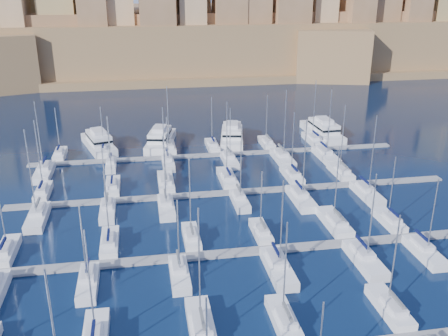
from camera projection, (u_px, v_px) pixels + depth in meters
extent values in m
plane|color=black|center=(248.00, 216.00, 85.43)|extent=(600.00, 600.00, 0.00)
cube|color=slate|center=(265.00, 250.00, 74.30)|extent=(84.00, 2.00, 0.40)
cube|color=slate|center=(236.00, 192.00, 94.58)|extent=(84.00, 2.00, 0.40)
cube|color=slate|center=(218.00, 155.00, 114.86)|extent=(84.00, 2.00, 0.40)
cylinder|color=#9EA0A8|center=(90.00, 283.00, 53.22)|extent=(0.18, 0.18, 12.63)
cube|color=#080E36|center=(93.00, 331.00, 53.27)|extent=(0.35, 3.66, 0.35)
cube|color=silver|center=(201.00, 327.00, 57.39)|extent=(2.87, 9.57, 1.68)
cube|color=silver|center=(202.00, 323.00, 56.09)|extent=(2.01, 4.30, 0.70)
cylinder|color=#9EA0A8|center=(199.00, 266.00, 55.05)|extent=(0.18, 0.18, 14.02)
cube|color=#595B60|center=(202.00, 318.00, 55.27)|extent=(0.35, 3.83, 0.35)
cube|color=silver|center=(284.00, 321.00, 58.41)|extent=(2.53, 8.44, 1.62)
cube|color=silver|center=(286.00, 317.00, 57.22)|extent=(1.77, 3.80, 0.70)
cylinder|color=#9EA0A8|center=(285.00, 269.00, 56.42)|extent=(0.18, 0.18, 11.87)
cube|color=#595B60|center=(287.00, 312.00, 56.46)|extent=(0.35, 3.38, 0.35)
cube|color=silver|center=(389.00, 309.00, 60.60)|extent=(2.58, 8.60, 1.63)
cube|color=silver|center=(394.00, 305.00, 59.39)|extent=(1.81, 3.87, 0.70)
cylinder|color=#9EA0A8|center=(394.00, 259.00, 58.65)|extent=(0.18, 0.18, 11.59)
cube|color=#595B60|center=(397.00, 299.00, 58.62)|extent=(0.35, 3.44, 0.35)
cube|color=silver|center=(7.00, 252.00, 73.09)|extent=(2.56, 8.53, 1.63)
cube|color=silver|center=(4.00, 248.00, 71.89)|extent=(1.79, 3.84, 0.70)
cylinder|color=#9EA0A8|center=(0.00, 207.00, 70.94)|extent=(0.18, 0.18, 12.73)
cube|color=#080E36|center=(3.00, 243.00, 71.13)|extent=(0.35, 3.41, 0.35)
cube|color=silver|center=(110.00, 244.00, 75.51)|extent=(2.61, 8.71, 1.64)
cube|color=silver|center=(109.00, 240.00, 74.29)|extent=(1.83, 3.92, 0.70)
cylinder|color=#9EA0A8|center=(107.00, 205.00, 73.71)|extent=(0.18, 0.18, 10.80)
cube|color=#080E36|center=(108.00, 235.00, 73.52)|extent=(0.35, 3.48, 0.35)
cube|color=silver|center=(191.00, 238.00, 77.19)|extent=(2.43, 8.09, 1.60)
cube|color=silver|center=(192.00, 234.00, 76.04)|extent=(1.70, 3.64, 0.70)
cylinder|color=#9EA0A8|center=(190.00, 195.00, 75.08)|extent=(0.18, 0.18, 12.42)
cube|color=#595B60|center=(192.00, 229.00, 75.29)|extent=(0.35, 3.24, 0.35)
cube|color=silver|center=(261.00, 233.00, 78.78)|extent=(2.32, 7.75, 1.59)
cube|color=silver|center=(262.00, 229.00, 77.66)|extent=(1.63, 3.49, 0.70)
cylinder|color=#9EA0A8|center=(261.00, 200.00, 77.18)|extent=(0.18, 0.18, 9.46)
cube|color=#595B60|center=(263.00, 224.00, 76.93)|extent=(0.35, 3.10, 0.35)
cube|color=silver|center=(334.00, 223.00, 81.76)|extent=(2.97, 9.90, 1.70)
cube|color=silver|center=(337.00, 219.00, 80.42)|extent=(2.08, 4.46, 0.70)
cylinder|color=#9EA0A8|center=(337.00, 183.00, 79.74)|extent=(0.18, 0.18, 12.30)
cube|color=#595B60|center=(339.00, 215.00, 79.60)|extent=(0.35, 3.96, 0.35)
cube|color=silver|center=(389.00, 221.00, 82.46)|extent=(2.47, 8.23, 1.61)
cube|color=silver|center=(392.00, 217.00, 81.29)|extent=(1.73, 3.70, 0.70)
cylinder|color=#9EA0A8|center=(392.00, 187.00, 80.72)|extent=(0.18, 0.18, 10.37)
cube|color=#080E36|center=(394.00, 213.00, 80.54)|extent=(0.35, 3.29, 0.35)
cube|color=silver|center=(88.00, 284.00, 65.40)|extent=(2.53, 8.42, 1.62)
cube|color=silver|center=(88.00, 273.00, 65.77)|extent=(1.77, 3.79, 0.70)
cylinder|color=#9EA0A8|center=(83.00, 244.00, 62.82)|extent=(0.18, 0.18, 10.80)
cube|color=#080E36|center=(87.00, 265.00, 65.78)|extent=(0.35, 3.37, 0.35)
cube|color=silver|center=(180.00, 276.00, 67.34)|extent=(2.50, 8.34, 1.62)
cube|color=silver|center=(179.00, 265.00, 67.70)|extent=(1.75, 3.75, 0.70)
cylinder|color=#9EA0A8|center=(178.00, 237.00, 64.80)|extent=(0.18, 0.18, 10.59)
cube|color=#595B60|center=(178.00, 257.00, 67.72)|extent=(0.35, 3.33, 0.35)
cube|color=silver|center=(278.00, 269.00, 68.73)|extent=(2.99, 9.97, 1.70)
cube|color=silver|center=(277.00, 258.00, 69.22)|extent=(2.09, 4.49, 0.70)
cylinder|color=#9EA0A8|center=(282.00, 225.00, 65.74)|extent=(0.18, 0.18, 12.57)
cube|color=#080E36|center=(276.00, 250.00, 69.31)|extent=(0.35, 3.99, 0.35)
cube|color=silver|center=(365.00, 261.00, 70.79)|extent=(2.96, 9.86, 1.69)
cube|color=silver|center=(363.00, 250.00, 71.28)|extent=(2.07, 4.44, 0.70)
cylinder|color=#9EA0A8|center=(372.00, 217.00, 67.80)|extent=(0.18, 0.18, 12.66)
cube|color=#080E36|center=(362.00, 242.00, 71.36)|extent=(0.35, 3.94, 0.35)
cube|color=silver|center=(425.00, 253.00, 72.80)|extent=(2.64, 8.81, 1.64)
cube|color=silver|center=(423.00, 243.00, 73.20)|extent=(1.85, 3.96, 0.70)
cylinder|color=#9EA0A8|center=(433.00, 215.00, 70.14)|extent=(0.18, 0.18, 11.11)
cube|color=#080E36|center=(422.00, 236.00, 73.23)|extent=(0.35, 3.52, 0.35)
cube|color=silver|center=(43.00, 193.00, 93.54)|extent=(2.50, 8.34, 1.62)
cube|color=silver|center=(42.00, 189.00, 92.36)|extent=(1.75, 3.76, 0.70)
cylinder|color=#9EA0A8|center=(38.00, 155.00, 91.31)|extent=(0.18, 0.18, 13.16)
cube|color=#080E36|center=(41.00, 184.00, 91.61)|extent=(0.35, 3.34, 0.35)
cube|color=silver|center=(113.00, 188.00, 95.84)|extent=(2.68, 8.94, 1.65)
cube|color=silver|center=(112.00, 184.00, 94.60)|extent=(1.88, 4.03, 0.70)
cylinder|color=#9EA0A8|center=(110.00, 150.00, 93.63)|extent=(0.18, 0.18, 13.18)
cube|color=#080E36|center=(112.00, 179.00, 93.82)|extent=(0.35, 3.58, 0.35)
cube|color=silver|center=(166.00, 183.00, 97.89)|extent=(2.97, 9.90, 1.70)
cube|color=silver|center=(166.00, 179.00, 96.55)|extent=(2.08, 4.46, 0.70)
cylinder|color=#9EA0A8|center=(164.00, 144.00, 95.52)|extent=(0.18, 0.18, 14.23)
cube|color=#595B60|center=(166.00, 175.00, 95.72)|extent=(0.35, 3.96, 0.35)
cube|color=silver|center=(227.00, 179.00, 99.87)|extent=(2.99, 9.98, 1.70)
cube|color=silver|center=(228.00, 175.00, 98.52)|extent=(2.10, 4.49, 0.70)
cylinder|color=#9EA0A8|center=(227.00, 139.00, 97.40)|extent=(0.18, 0.18, 14.82)
cube|color=#080E36|center=(229.00, 171.00, 97.69)|extent=(0.35, 3.99, 0.35)
cube|color=silver|center=(292.00, 176.00, 101.61)|extent=(2.75, 9.17, 1.66)
cube|color=silver|center=(293.00, 172.00, 100.35)|extent=(1.93, 4.13, 0.70)
cylinder|color=#9EA0A8|center=(293.00, 142.00, 99.55)|extent=(0.18, 0.18, 12.36)
cube|color=#080E36|center=(294.00, 168.00, 99.55)|extent=(0.35, 3.67, 0.35)
cube|color=silver|center=(340.00, 173.00, 103.26)|extent=(2.75, 9.16, 1.66)
cube|color=silver|center=(343.00, 169.00, 102.00)|extent=(1.92, 4.12, 0.70)
cylinder|color=#9EA0A8|center=(343.00, 137.00, 101.02)|extent=(0.18, 0.18, 13.41)
cube|color=#595B60|center=(344.00, 165.00, 101.21)|extent=(0.35, 3.67, 0.35)
cube|color=silver|center=(38.00, 218.00, 83.41)|extent=(2.98, 9.92, 1.70)
cube|color=silver|center=(38.00, 209.00, 83.90)|extent=(2.08, 4.46, 0.70)
cylinder|color=#9EA0A8|center=(30.00, 174.00, 80.04)|extent=(0.18, 0.18, 14.74)
cube|color=#595B60|center=(38.00, 202.00, 83.98)|extent=(0.35, 3.97, 0.35)
cube|color=silver|center=(108.00, 212.00, 85.87)|extent=(2.56, 8.55, 1.63)
cube|color=silver|center=(107.00, 204.00, 86.24)|extent=(1.79, 3.85, 0.70)
cylinder|color=#9EA0A8|center=(104.00, 178.00, 83.16)|extent=(0.18, 0.18, 11.43)
cube|color=#595B60|center=(107.00, 197.00, 86.26)|extent=(0.35, 3.42, 0.35)
cube|color=silver|center=(166.00, 208.00, 87.17)|extent=(2.74, 9.15, 1.66)
cube|color=silver|center=(166.00, 200.00, 87.60)|extent=(1.92, 4.12, 0.70)
cylinder|color=#9EA0A8|center=(165.00, 172.00, 84.26)|extent=(0.18, 0.18, 12.40)
cube|color=#595B60|center=(165.00, 193.00, 87.65)|extent=(0.35, 3.66, 0.35)
cube|color=silver|center=(240.00, 202.00, 89.69)|extent=(2.47, 8.24, 1.61)
cube|color=silver|center=(239.00, 194.00, 90.04)|extent=(1.73, 3.71, 0.70)
cylinder|color=#9EA0A8|center=(241.00, 171.00, 87.12)|extent=(0.18, 0.18, 10.78)
cube|color=#595B60|center=(239.00, 188.00, 90.05)|extent=(0.35, 3.30, 0.35)
cube|color=silver|center=(301.00, 199.00, 90.57)|extent=(3.04, 10.14, 1.71)
cube|color=silver|center=(300.00, 191.00, 91.08)|extent=(2.13, 4.56, 0.70)
cylinder|color=#9EA0A8|center=(304.00, 159.00, 87.27)|extent=(0.18, 0.18, 14.32)
cube|color=#080E36|center=(299.00, 185.00, 91.17)|extent=(0.35, 4.05, 0.35)
cube|color=silver|center=(367.00, 194.00, 92.78)|extent=(2.93, 9.75, 1.69)
cube|color=silver|center=(365.00, 186.00, 93.26)|extent=(2.05, 4.39, 0.70)
cylinder|color=#9EA0A8|center=(373.00, 154.00, 89.49)|extent=(0.18, 0.18, 14.40)
cube|color=#080E36|center=(365.00, 180.00, 93.34)|extent=(0.35, 3.90, 0.35)
cube|color=silver|center=(60.00, 155.00, 113.75)|extent=(2.43, 8.10, 1.61)
cube|color=silver|center=(59.00, 151.00, 112.59)|extent=(1.70, 3.65, 0.70)
cylinder|color=#9EA0A8|center=(57.00, 130.00, 112.05)|extent=(0.18, 0.18, 10.09)
cube|color=#080E36|center=(58.00, 147.00, 111.85)|extent=(0.35, 3.24, 0.35)
cube|color=silver|center=(104.00, 153.00, 115.19)|extent=(2.35, 7.85, 1.59)
cube|color=silver|center=(103.00, 149.00, 114.06)|extent=(1.65, 3.53, 0.70)
cylinder|color=#9EA0A8|center=(102.00, 128.00, 113.50)|extent=(0.18, 0.18, 9.98)
cube|color=#080E36|center=(103.00, 145.00, 113.33)|extent=(0.35, 3.14, 0.35)
cube|color=silver|center=(169.00, 148.00, 118.19)|extent=(2.76, 9.20, 1.66)
cube|color=silver|center=(169.00, 145.00, 116.92)|extent=(1.93, 4.14, 0.70)
cylinder|color=#9EA0A8|center=(168.00, 116.00, 115.86)|extent=(0.18, 0.18, 13.88)
cube|color=#595B60|center=(169.00, 141.00, 116.13)|extent=(0.35, 3.68, 0.35)
cube|color=silver|center=(212.00, 146.00, 119.58)|extent=(2.60, 8.67, 1.63)
cube|color=silver|center=(213.00, 143.00, 118.36)|extent=(1.82, 3.90, 0.70)
cylinder|color=#9EA0A8|center=(212.00, 120.00, 117.73)|extent=(0.18, 0.18, 11.05)
cube|color=#080E36|center=(213.00, 139.00, 117.59)|extent=(0.35, 3.47, 0.35)
cube|color=silver|center=(266.00, 144.00, 121.60)|extent=(2.54, 8.48, 1.62)
cube|color=silver|center=(267.00, 140.00, 120.41)|extent=(1.78, 3.81, 0.70)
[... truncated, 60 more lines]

